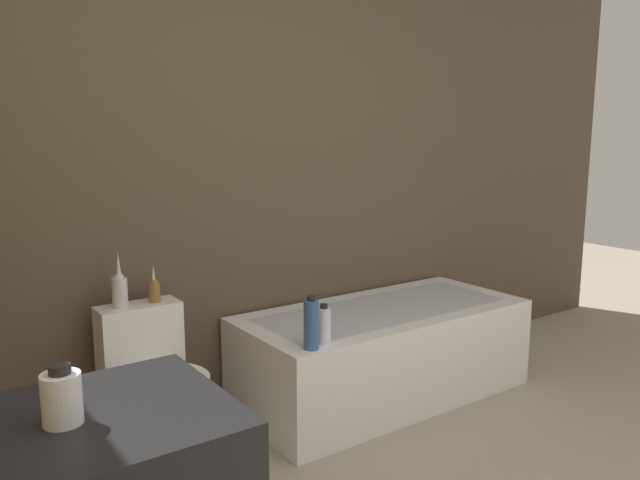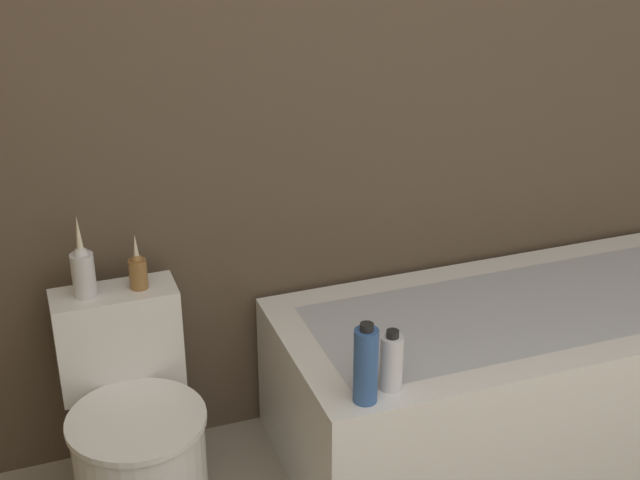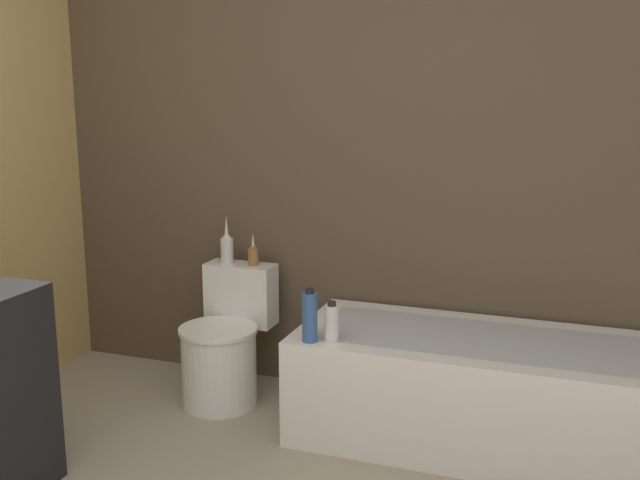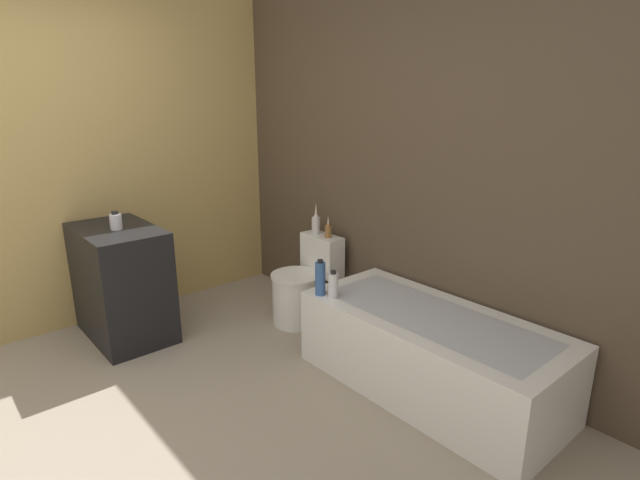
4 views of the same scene
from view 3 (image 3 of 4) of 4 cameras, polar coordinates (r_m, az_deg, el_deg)
wall_back_tiled at (r=3.79m, az=2.18°, el=7.38°), size 6.40×0.06×2.60m
bathtub at (r=3.50m, az=11.59°, el=-11.07°), size 1.59×0.71×0.49m
toilet at (r=3.87m, az=-7.27°, el=-8.12°), size 0.39×0.54×0.67m
vase_gold at (r=3.95m, az=-7.11°, el=-0.53°), size 0.07×0.07×0.25m
vase_silver at (r=3.88m, az=-5.11°, el=-1.09°), size 0.05×0.05×0.17m
shampoo_bottle_tall at (r=3.26m, az=-0.79°, el=-5.86°), size 0.07×0.07×0.24m
shampoo_bottle_short at (r=3.27m, az=0.90°, el=-6.34°), size 0.06×0.06×0.18m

